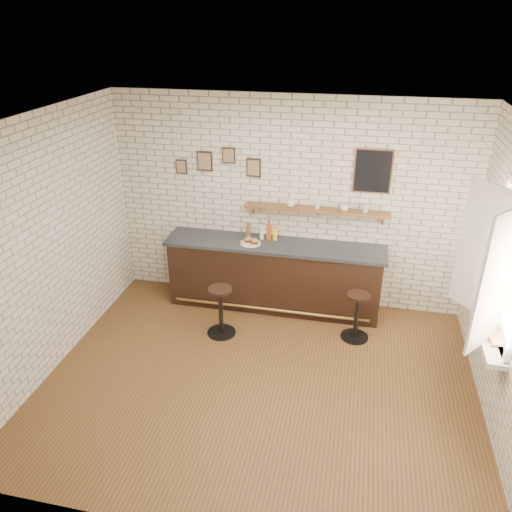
# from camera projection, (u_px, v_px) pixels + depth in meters

# --- Properties ---
(ground) EXTENTS (5.00, 5.00, 0.00)m
(ground) POSITION_uv_depth(u_px,v_px,m) (259.00, 381.00, 5.91)
(ground) COLOR brown
(ground) RESTS_ON ground
(bar_counter) EXTENTS (3.10, 0.65, 1.01)m
(bar_counter) POSITION_uv_depth(u_px,v_px,m) (274.00, 275.00, 7.20)
(bar_counter) COLOR black
(bar_counter) RESTS_ON ground
(sandwich_plate) EXTENTS (0.28, 0.28, 0.01)m
(sandwich_plate) POSITION_uv_depth(u_px,v_px,m) (251.00, 243.00, 6.97)
(sandwich_plate) COLOR white
(sandwich_plate) RESTS_ON bar_counter
(ciabatta_sandwich) EXTENTS (0.24, 0.17, 0.07)m
(ciabatta_sandwich) POSITION_uv_depth(u_px,v_px,m) (251.00, 241.00, 6.95)
(ciabatta_sandwich) COLOR #B7864B
(ciabatta_sandwich) RESTS_ON sandwich_plate
(potato_chips) EXTENTS (0.26, 0.17, 0.00)m
(potato_chips) POSITION_uv_depth(u_px,v_px,m) (250.00, 243.00, 6.97)
(potato_chips) COLOR gold
(potato_chips) RESTS_ON sandwich_plate
(bitters_bottle_brown) EXTENTS (0.07, 0.07, 0.22)m
(bitters_bottle_brown) POSITION_uv_depth(u_px,v_px,m) (248.00, 232.00, 7.12)
(bitters_bottle_brown) COLOR brown
(bitters_bottle_brown) RESTS_ON bar_counter
(bitters_bottle_white) EXTENTS (0.06, 0.06, 0.24)m
(bitters_bottle_white) POSITION_uv_depth(u_px,v_px,m) (262.00, 232.00, 7.08)
(bitters_bottle_white) COLOR silver
(bitters_bottle_white) RESTS_ON bar_counter
(bitters_bottle_amber) EXTENTS (0.07, 0.07, 0.29)m
(bitters_bottle_amber) POSITION_uv_depth(u_px,v_px,m) (269.00, 232.00, 7.05)
(bitters_bottle_amber) COLOR #AE521C
(bitters_bottle_amber) RESTS_ON bar_counter
(condiment_bottle_yellow) EXTENTS (0.06, 0.06, 0.20)m
(condiment_bottle_yellow) POSITION_uv_depth(u_px,v_px,m) (275.00, 234.00, 7.05)
(condiment_bottle_yellow) COLOR yellow
(condiment_bottle_yellow) RESTS_ON bar_counter
(bar_stool_left) EXTENTS (0.40, 0.40, 0.70)m
(bar_stool_left) POSITION_uv_depth(u_px,v_px,m) (221.00, 310.00, 6.62)
(bar_stool_left) COLOR black
(bar_stool_left) RESTS_ON ground
(bar_stool_right) EXTENTS (0.37, 0.37, 0.67)m
(bar_stool_right) POSITION_uv_depth(u_px,v_px,m) (357.00, 315.00, 6.54)
(bar_stool_right) COLOR black
(bar_stool_right) RESTS_ON ground
(wall_shelf) EXTENTS (2.00, 0.18, 0.18)m
(wall_shelf) POSITION_uv_depth(u_px,v_px,m) (316.00, 210.00, 6.84)
(wall_shelf) COLOR brown
(wall_shelf) RESTS_ON ground
(shelf_cup_a) EXTENTS (0.17, 0.17, 0.10)m
(shelf_cup_a) POSITION_uv_depth(u_px,v_px,m) (291.00, 203.00, 6.88)
(shelf_cup_a) COLOR white
(shelf_cup_a) RESTS_ON wall_shelf
(shelf_cup_b) EXTENTS (0.15, 0.15, 0.10)m
(shelf_cup_b) POSITION_uv_depth(u_px,v_px,m) (317.00, 205.00, 6.81)
(shelf_cup_b) COLOR white
(shelf_cup_b) RESTS_ON wall_shelf
(shelf_cup_c) EXTENTS (0.16, 0.16, 0.09)m
(shelf_cup_c) POSITION_uv_depth(u_px,v_px,m) (344.00, 208.00, 6.74)
(shelf_cup_c) COLOR white
(shelf_cup_c) RESTS_ON wall_shelf
(shelf_cup_d) EXTENTS (0.12, 0.12, 0.10)m
(shelf_cup_d) POSITION_uv_depth(u_px,v_px,m) (366.00, 209.00, 6.69)
(shelf_cup_d) COLOR white
(shelf_cup_d) RESTS_ON wall_shelf
(back_wall_decor) EXTENTS (2.96, 0.02, 0.56)m
(back_wall_decor) POSITION_uv_depth(u_px,v_px,m) (306.00, 168.00, 6.69)
(back_wall_decor) COLOR black
(back_wall_decor) RESTS_ON ground
(window_sill) EXTENTS (0.20, 1.35, 0.06)m
(window_sill) POSITION_uv_depth(u_px,v_px,m) (485.00, 328.00, 5.32)
(window_sill) COLOR white
(window_sill) RESTS_ON ground
(casement_window) EXTENTS (0.40, 1.30, 1.56)m
(casement_window) POSITION_uv_depth(u_px,v_px,m) (496.00, 265.00, 4.99)
(casement_window) COLOR white
(casement_window) RESTS_ON ground
(book_lower) EXTENTS (0.22, 0.24, 0.02)m
(book_lower) POSITION_uv_depth(u_px,v_px,m) (489.00, 341.00, 5.05)
(book_lower) COLOR tan
(book_lower) RESTS_ON window_sill
(book_upper) EXTENTS (0.19, 0.25, 0.02)m
(book_upper) POSITION_uv_depth(u_px,v_px,m) (489.00, 339.00, 5.05)
(book_upper) COLOR tan
(book_upper) RESTS_ON book_lower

